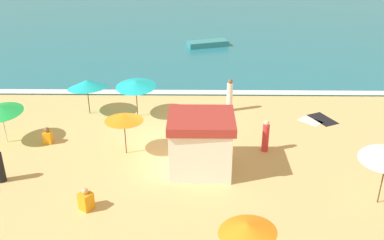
{
  "coord_description": "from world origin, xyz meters",
  "views": [
    {
      "loc": [
        1.94,
        -19.1,
        10.39
      ],
      "look_at": [
        1.69,
        0.85,
        0.8
      ],
      "focal_mm": 41.27,
      "sensor_mm": 36.0,
      "label": 1
    }
  ],
  "objects": [
    {
      "name": "ground_plane",
      "position": [
        0.0,
        0.0,
        0.0
      ],
      "size": [
        60.0,
        60.0,
        0.0
      ],
      "primitive_type": "plane",
      "color": "#D8B775"
    },
    {
      "name": "ocean_water",
      "position": [
        0.0,
        28.0,
        0.05
      ],
      "size": [
        60.0,
        44.0,
        0.1
      ],
      "primitive_type": "cube",
      "color": "teal",
      "rests_on": "ground_plane"
    },
    {
      "name": "wave_breaker_foam",
      "position": [
        0.0,
        6.3,
        0.1
      ],
      "size": [
        57.0,
        0.7,
        0.01
      ],
      "primitive_type": "cube",
      "color": "white",
      "rests_on": "ocean_water"
    },
    {
      "name": "lifeguard_cabana",
      "position": [
        2.12,
        -2.51,
        1.32
      ],
      "size": [
        2.81,
        2.49,
        2.58
      ],
      "color": "white",
      "rests_on": "ground_plane"
    },
    {
      "name": "beach_umbrella_1",
      "position": [
        3.46,
        -8.68,
        1.84
      ],
      "size": [
        2.41,
        2.4,
        2.08
      ],
      "color": "#4C3823",
      "rests_on": "ground_plane"
    },
    {
      "name": "beach_umbrella_3",
      "position": [
        -4.09,
        3.35,
        1.75
      ],
      "size": [
        2.78,
        2.8,
        2.06
      ],
      "color": "#4C3823",
      "rests_on": "ground_plane"
    },
    {
      "name": "beach_umbrella_4",
      "position": [
        -1.36,
        3.04,
        1.89
      ],
      "size": [
        2.53,
        2.55,
        2.14
      ],
      "color": "#4C3823",
      "rests_on": "ground_plane"
    },
    {
      "name": "beach_umbrella_5",
      "position": [
        -7.4,
        -0.1,
        1.78
      ],
      "size": [
        2.48,
        2.5,
        2.05
      ],
      "color": "silver",
      "rests_on": "ground_plane"
    },
    {
      "name": "beach_umbrella_6",
      "position": [
        -1.37,
        -1.1,
        1.85
      ],
      "size": [
        2.41,
        2.41,
        2.03
      ],
      "color": "#4C3823",
      "rests_on": "ground_plane"
    },
    {
      "name": "beachgoer_0",
      "position": [
        -2.26,
        -5.38,
        0.39
      ],
      "size": [
        0.64,
        0.64,
        0.93
      ],
      "color": "orange",
      "rests_on": "ground_plane"
    },
    {
      "name": "beachgoer_1",
      "position": [
        5.16,
        -0.8,
        0.76
      ],
      "size": [
        0.41,
        0.41,
        1.6
      ],
      "color": "red",
      "rests_on": "ground_plane"
    },
    {
      "name": "beachgoer_3",
      "position": [
        -5.34,
        -0.17,
        0.37
      ],
      "size": [
        0.39,
        0.39,
        0.85
      ],
      "color": "orange",
      "rests_on": "ground_plane"
    },
    {
      "name": "beachgoer_4",
      "position": [
        3.77,
        3.78,
        0.91
      ],
      "size": [
        0.43,
        0.43,
        1.9
      ],
      "color": "white",
      "rests_on": "ground_plane"
    },
    {
      "name": "beach_towel_0",
      "position": [
        8.08,
        2.44,
        0.01
      ],
      "size": [
        1.39,
        1.39,
        0.01
      ],
      "color": "white",
      "rests_on": "ground_plane"
    },
    {
      "name": "beach_towel_1",
      "position": [
        8.82,
        2.69,
        0.01
      ],
      "size": [
        1.53,
        1.87,
        0.01
      ],
      "color": "black",
      "rests_on": "ground_plane"
    },
    {
      "name": "small_boat_0",
      "position": [
        2.78,
        16.41,
        0.33
      ],
      "size": [
        3.49,
        2.11,
        0.46
      ],
      "color": "teal",
      "rests_on": "ocean_water"
    }
  ]
}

